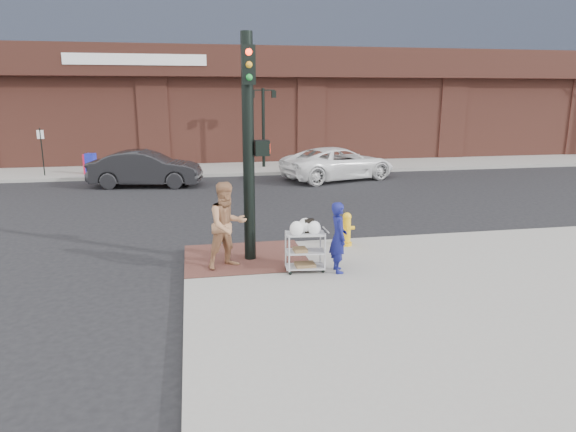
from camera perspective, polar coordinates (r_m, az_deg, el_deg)
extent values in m
plane|color=black|center=(11.32, -1.18, -6.56)|extent=(220.00, 220.00, 0.00)
cube|color=gray|center=(44.98, 7.81, 8.46)|extent=(65.00, 36.00, 0.15)
cube|color=#4D2C24|center=(12.04, -4.73, -4.58)|extent=(2.80, 2.40, 0.01)
cylinder|color=black|center=(26.81, -2.75, 9.73)|extent=(0.16, 0.16, 4.00)
cube|color=black|center=(26.76, -2.80, 13.80)|extent=(1.20, 0.06, 0.06)
cube|color=black|center=(26.69, -3.99, 13.35)|extent=(0.22, 0.22, 0.35)
cube|color=black|center=(26.84, -1.60, 13.38)|extent=(0.22, 0.22, 0.35)
cylinder|color=black|center=(26.49, -25.64, 6.44)|extent=(0.05, 0.05, 2.20)
cylinder|color=black|center=(11.43, -4.41, 7.27)|extent=(0.26, 0.26, 5.00)
cube|color=black|center=(11.46, -2.92, 7.56)|extent=(0.32, 0.28, 0.34)
cube|color=#FF260C|center=(11.48, -2.12, 7.58)|extent=(0.02, 0.18, 0.22)
cube|color=black|center=(11.10, -4.42, 16.39)|extent=(0.28, 0.18, 0.80)
imported|color=navy|center=(10.91, 5.62, -2.37)|extent=(0.38, 0.56, 1.52)
imported|color=#A06E4B|center=(11.17, -6.77, -1.03)|extent=(1.14, 1.04, 1.90)
imported|color=black|center=(22.74, -15.52, 5.09)|extent=(4.84, 2.29, 1.53)
imported|color=white|center=(23.87, 5.65, 5.84)|extent=(5.84, 3.94, 1.49)
cube|color=#A7A8AD|center=(10.86, 1.93, -1.98)|extent=(0.87, 0.55, 0.03)
cube|color=#A7A8AD|center=(10.97, 1.91, -3.96)|extent=(0.87, 0.55, 0.03)
cube|color=#A7A8AD|center=(11.08, 1.90, -5.64)|extent=(0.87, 0.55, 0.03)
cube|color=black|center=(10.89, 2.35, -1.15)|extent=(0.20, 0.13, 0.29)
cube|color=brown|center=(10.94, 1.35, -3.77)|extent=(0.27, 0.31, 0.07)
cube|color=brown|center=(11.07, 1.90, -5.41)|extent=(0.42, 0.33, 0.06)
cylinder|color=yellow|center=(13.02, 6.49, -3.08)|extent=(0.28, 0.28, 0.08)
cylinder|color=yellow|center=(12.92, 6.54, -1.56)|extent=(0.20, 0.20, 0.62)
sphere|color=yellow|center=(12.84, 6.58, -0.09)|extent=(0.22, 0.22, 0.22)
cylinder|color=yellow|center=(12.91, 6.54, -1.34)|extent=(0.40, 0.09, 0.09)
cube|color=red|center=(26.23, -21.28, 5.40)|extent=(0.47, 0.45, 0.94)
cube|color=#1B24B0|center=(26.15, -21.05, 5.44)|extent=(0.52, 0.49, 0.98)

